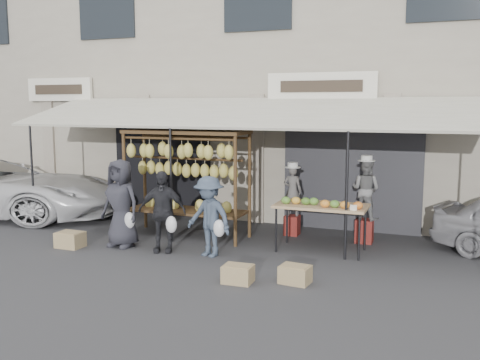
% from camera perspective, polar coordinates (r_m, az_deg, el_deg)
% --- Properties ---
extents(ground_plane, '(90.00, 90.00, 0.00)m').
position_cam_1_polar(ground_plane, '(9.58, -5.23, -8.71)').
color(ground_plane, '#2D2D30').
extents(shophouse, '(24.00, 6.15, 7.30)m').
position_cam_1_polar(shophouse, '(15.29, 5.68, 11.35)').
color(shophouse, '#A19987').
rests_on(shophouse, ground_plane).
extents(awning, '(10.00, 2.35, 2.92)m').
position_cam_1_polar(awning, '(11.25, -0.16, 7.11)').
color(awning, beige).
rests_on(awning, ground_plane).
extents(banana_rack, '(2.60, 0.90, 2.24)m').
position_cam_1_polar(banana_rack, '(11.07, -5.88, 1.86)').
color(banana_rack, '#362415').
rests_on(banana_rack, ground_plane).
extents(produce_table, '(1.70, 0.90, 1.04)m').
position_cam_1_polar(produce_table, '(10.09, 8.64, -2.78)').
color(produce_table, tan).
rests_on(produce_table, ground_plane).
extents(vendor_left, '(0.39, 0.26, 1.06)m').
position_cam_1_polar(vendor_left, '(11.32, 5.62, -1.16)').
color(vendor_left, '#5D5A56').
rests_on(vendor_left, stool_left).
extents(vendor_right, '(0.70, 0.62, 1.21)m').
position_cam_1_polar(vendor_right, '(10.92, 13.26, -0.99)').
color(vendor_right, gray).
rests_on(vendor_right, stool_right).
extents(customer_left, '(0.90, 0.65, 1.71)m').
position_cam_1_polar(customer_left, '(10.63, -12.59, -2.44)').
color(customer_left, '#2A2A32').
rests_on(customer_left, ground_plane).
extents(customer_mid, '(0.97, 0.62, 1.54)m').
position_cam_1_polar(customer_mid, '(10.13, -8.32, -3.34)').
color(customer_mid, '#252629').
rests_on(customer_mid, ground_plane).
extents(customer_right, '(1.07, 0.79, 1.48)m').
position_cam_1_polar(customer_right, '(9.74, -3.32, -3.91)').
color(customer_right, '#3C495C').
rests_on(customer_right, ground_plane).
extents(stool_left, '(0.35, 0.35, 0.42)m').
position_cam_1_polar(stool_left, '(11.47, 5.57, -4.82)').
color(stool_left, maroon).
rests_on(stool_left, ground_plane).
extents(stool_right, '(0.37, 0.37, 0.47)m').
position_cam_1_polar(stool_right, '(11.08, 13.12, -5.30)').
color(stool_right, maroon).
rests_on(stool_right, ground_plane).
extents(crate_near_a, '(0.46, 0.36, 0.27)m').
position_cam_1_polar(crate_near_a, '(8.46, -0.22, -10.00)').
color(crate_near_a, tan).
rests_on(crate_near_a, ground_plane).
extents(crate_near_b, '(0.49, 0.39, 0.27)m').
position_cam_1_polar(crate_near_b, '(8.48, 5.90, -9.99)').
color(crate_near_b, tan).
rests_on(crate_near_b, ground_plane).
extents(crate_far, '(0.50, 0.38, 0.30)m').
position_cam_1_polar(crate_far, '(10.97, -17.66, -6.09)').
color(crate_far, tan).
rests_on(crate_far, ground_plane).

